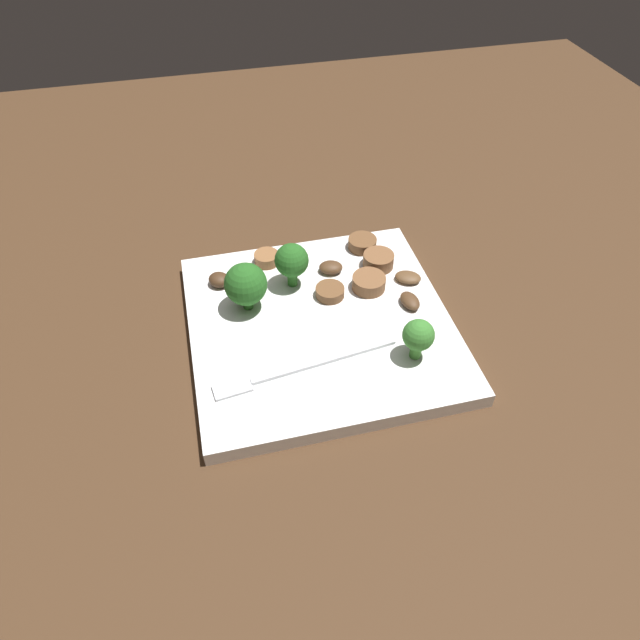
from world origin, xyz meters
TOP-DOWN VIEW (x-y plane):
  - ground_plane at (0.00, 0.00)m, footprint 1.40×1.40m
  - plate at (0.00, 0.00)m, footprint 0.26×0.26m
  - fork at (0.04, 0.06)m, footprint 0.18×0.03m
  - broccoli_floret_0 at (0.07, -0.04)m, footprint 0.04×0.04m
  - broccoli_floret_1 at (-0.08, 0.07)m, footprint 0.03×0.03m
  - broccoli_floret_2 at (0.02, -0.06)m, footprint 0.04×0.04m
  - sausage_slice_0 at (-0.08, -0.10)m, footprint 0.05×0.05m
  - sausage_slice_1 at (0.04, -0.10)m, footprint 0.04×0.04m
  - sausage_slice_2 at (-0.08, -0.07)m, footprint 0.05×0.05m
  - sausage_slice_3 at (-0.06, -0.04)m, footprint 0.04×0.04m
  - sausage_slice_4 at (-0.02, -0.03)m, footprint 0.04×0.04m
  - mushroom_0 at (0.09, -0.08)m, footprint 0.03×0.03m
  - mushroom_1 at (-0.03, -0.07)m, footprint 0.03×0.03m
  - mushroom_2 at (-0.11, -0.04)m, footprint 0.03×0.03m
  - mushroom_3 at (-0.10, -0.00)m, footprint 0.02×0.03m

SIDE VIEW (x-z plane):
  - ground_plane at x=0.00m, z-range 0.00..0.00m
  - plate at x=0.00m, z-range 0.00..0.02m
  - fork at x=0.04m, z-range 0.02..0.02m
  - mushroom_2 at x=-0.11m, z-range 0.02..0.03m
  - sausage_slice_4 at x=-0.02m, z-range 0.02..0.03m
  - mushroom_3 at x=-0.10m, z-range 0.02..0.03m
  - mushroom_1 at x=-0.03m, z-range 0.02..0.03m
  - sausage_slice_1 at x=0.04m, z-range 0.02..0.03m
  - sausage_slice_0 at x=-0.08m, z-range 0.02..0.03m
  - mushroom_0 at x=0.09m, z-range 0.02..0.03m
  - sausage_slice_3 at x=-0.06m, z-range 0.02..0.03m
  - sausage_slice_2 at x=-0.08m, z-range 0.02..0.03m
  - broccoli_floret_1 at x=-0.08m, z-range 0.02..0.07m
  - broccoli_floret_0 at x=0.07m, z-range 0.02..0.07m
  - broccoli_floret_2 at x=0.02m, z-range 0.02..0.07m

